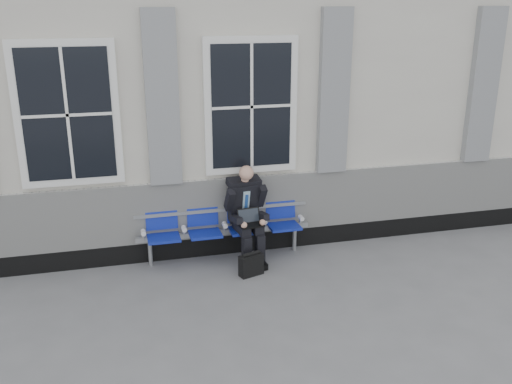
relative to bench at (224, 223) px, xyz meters
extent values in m
plane|color=slate|center=(0.10, -1.32, -0.55)|extent=(70.00, 70.00, 0.00)
cube|color=beige|center=(0.10, 2.18, 1.55)|extent=(14.00, 4.00, 4.20)
cube|color=black|center=(0.10, 0.15, -0.40)|extent=(14.00, 0.10, 0.30)
cube|color=silver|center=(0.10, 0.14, 0.20)|extent=(14.00, 0.08, 0.90)
cube|color=gray|center=(-0.80, 0.12, 1.85)|extent=(0.45, 0.14, 2.40)
cube|color=gray|center=(1.70, 0.12, 1.85)|extent=(0.45, 0.14, 2.40)
cube|color=gray|center=(4.20, 0.12, 1.85)|extent=(0.45, 0.14, 2.40)
cube|color=white|center=(-2.05, 0.14, 1.70)|extent=(1.35, 0.10, 1.95)
cube|color=black|center=(-2.05, 0.09, 1.70)|extent=(1.15, 0.02, 1.75)
cube|color=white|center=(0.45, 0.14, 1.70)|extent=(1.35, 0.10, 1.95)
cube|color=black|center=(0.45, 0.09, 1.70)|extent=(1.15, 0.02, 1.75)
cube|color=#9EA0A3|center=(0.00, -0.02, -0.13)|extent=(2.60, 0.07, 0.07)
cube|color=#9EA0A3|center=(0.00, 0.10, 0.18)|extent=(2.60, 0.05, 0.05)
cylinder|color=#9EA0A3|center=(-1.10, -0.02, -0.36)|extent=(0.06, 0.06, 0.39)
cylinder|color=#9EA0A3|center=(1.10, -0.02, -0.36)|extent=(0.06, 0.06, 0.39)
cube|color=#0C1E9B|center=(-0.90, -0.10, -0.10)|extent=(0.46, 0.42, 0.07)
cube|color=#0C1E9B|center=(-0.90, 0.11, 0.16)|extent=(0.46, 0.10, 0.40)
cube|color=#0C1E9B|center=(-0.30, -0.10, -0.10)|extent=(0.46, 0.42, 0.07)
cube|color=#0C1E9B|center=(-0.30, 0.11, 0.16)|extent=(0.46, 0.10, 0.40)
cube|color=#0C1E9B|center=(0.30, -0.10, -0.10)|extent=(0.46, 0.42, 0.07)
cube|color=#0C1E9B|center=(0.30, 0.11, 0.16)|extent=(0.46, 0.10, 0.40)
cube|color=#0C1E9B|center=(0.90, -0.10, -0.10)|extent=(0.46, 0.42, 0.07)
cube|color=#0C1E9B|center=(0.90, 0.11, 0.16)|extent=(0.46, 0.10, 0.40)
cylinder|color=white|center=(-1.18, -0.07, 0.00)|extent=(0.07, 0.12, 0.07)
cylinder|color=white|center=(-0.60, -0.07, 0.00)|extent=(0.07, 0.12, 0.07)
cylinder|color=white|center=(0.00, -0.07, 0.00)|extent=(0.07, 0.12, 0.07)
cylinder|color=white|center=(0.60, -0.07, 0.00)|extent=(0.07, 0.12, 0.07)
cylinder|color=white|center=(1.18, -0.07, 0.00)|extent=(0.07, 0.12, 0.07)
cube|color=black|center=(0.25, -0.50, -0.51)|extent=(0.14, 0.27, 0.09)
cube|color=black|center=(0.45, -0.47, -0.51)|extent=(0.14, 0.27, 0.09)
cube|color=black|center=(0.25, -0.44, -0.31)|extent=(0.14, 0.14, 0.47)
cube|color=black|center=(0.45, -0.41, -0.31)|extent=(0.14, 0.14, 0.47)
cube|color=black|center=(0.22, -0.22, -0.01)|extent=(0.19, 0.47, 0.14)
cube|color=black|center=(0.42, -0.19, -0.01)|extent=(0.19, 0.47, 0.14)
cube|color=black|center=(0.30, 0.00, 0.32)|extent=(0.46, 0.39, 0.64)
cube|color=#A9CCDE|center=(0.31, -0.12, 0.34)|extent=(0.11, 0.11, 0.36)
cube|color=#204998|center=(0.31, -0.13, 0.32)|extent=(0.05, 0.08, 0.30)
cube|color=black|center=(0.30, -0.03, 0.62)|extent=(0.51, 0.29, 0.14)
cylinder|color=#DBA489|center=(0.31, -0.08, 0.70)|extent=(0.11, 0.11, 0.10)
sphere|color=#DBA489|center=(0.31, -0.14, 0.80)|extent=(0.21, 0.21, 0.21)
cube|color=black|center=(0.07, -0.13, 0.40)|extent=(0.13, 0.30, 0.38)
cube|color=black|center=(0.55, -0.08, 0.40)|extent=(0.13, 0.30, 0.38)
cube|color=black|center=(0.13, -0.31, 0.16)|extent=(0.13, 0.32, 0.14)
cube|color=black|center=(0.53, -0.26, 0.16)|extent=(0.13, 0.32, 0.14)
sphere|color=#DBA489|center=(0.21, -0.44, 0.12)|extent=(0.09, 0.09, 0.09)
sphere|color=#DBA489|center=(0.49, -0.41, 0.12)|extent=(0.09, 0.09, 0.09)
cube|color=black|center=(0.34, -0.34, 0.07)|extent=(0.36, 0.27, 0.02)
cube|color=black|center=(0.32, -0.23, 0.18)|extent=(0.34, 0.13, 0.21)
cube|color=black|center=(0.33, -0.24, 0.18)|extent=(0.31, 0.10, 0.18)
cube|color=black|center=(0.25, -0.67, -0.40)|extent=(0.37, 0.24, 0.31)
cylinder|color=black|center=(0.25, -0.67, -0.23)|extent=(0.27, 0.14, 0.05)
camera|label=1|loc=(-1.45, -7.72, 3.15)|focal=40.00mm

